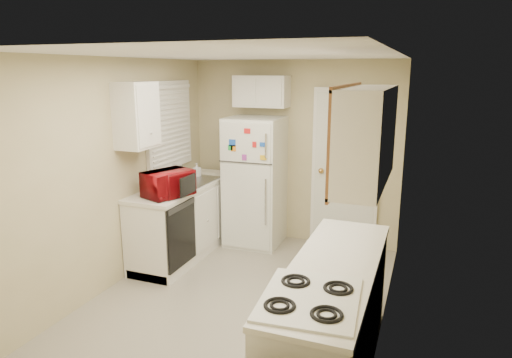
% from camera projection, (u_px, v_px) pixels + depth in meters
% --- Properties ---
extents(floor, '(3.80, 3.80, 0.00)m').
position_uv_depth(floor, '(238.00, 300.00, 4.61)').
color(floor, '#A8A190').
rests_on(floor, ground).
extents(ceiling, '(3.80, 3.80, 0.00)m').
position_uv_depth(ceiling, '(236.00, 55.00, 4.06)').
color(ceiling, white).
rests_on(ceiling, floor).
extents(wall_left, '(3.80, 3.80, 0.00)m').
position_uv_depth(wall_left, '(116.00, 174.00, 4.82)').
color(wall_left, tan).
rests_on(wall_left, floor).
extents(wall_right, '(3.80, 3.80, 0.00)m').
position_uv_depth(wall_right, '(390.00, 200.00, 3.85)').
color(wall_right, tan).
rests_on(wall_right, floor).
extents(wall_back, '(2.80, 2.80, 0.00)m').
position_uv_depth(wall_back, '(293.00, 152.00, 6.06)').
color(wall_back, tan).
rests_on(wall_back, floor).
extents(wall_front, '(2.80, 2.80, 0.00)m').
position_uv_depth(wall_front, '(107.00, 262.00, 2.61)').
color(wall_front, tan).
rests_on(wall_front, floor).
extents(left_counter, '(0.60, 1.80, 0.90)m').
position_uv_depth(left_counter, '(185.00, 219.00, 5.71)').
color(left_counter, silver).
rests_on(left_counter, floor).
extents(dishwasher, '(0.03, 0.58, 0.72)m').
position_uv_depth(dishwasher, '(181.00, 235.00, 5.05)').
color(dishwasher, black).
rests_on(dishwasher, floor).
extents(sink, '(0.54, 0.74, 0.16)m').
position_uv_depth(sink, '(190.00, 185.00, 5.75)').
color(sink, gray).
rests_on(sink, left_counter).
extents(microwave, '(0.59, 0.46, 0.34)m').
position_uv_depth(microwave, '(168.00, 183.00, 5.04)').
color(microwave, maroon).
rests_on(microwave, left_counter).
extents(soap_bottle, '(0.09, 0.09, 0.18)m').
position_uv_depth(soap_bottle, '(197.00, 169.00, 5.99)').
color(soap_bottle, silver).
rests_on(soap_bottle, left_counter).
extents(window_blinds, '(0.10, 0.98, 1.08)m').
position_uv_depth(window_blinds, '(170.00, 125.00, 5.67)').
color(window_blinds, silver).
rests_on(window_blinds, wall_left).
extents(upper_cabinet_left, '(0.30, 0.45, 0.70)m').
position_uv_depth(upper_cabinet_left, '(137.00, 115.00, 4.83)').
color(upper_cabinet_left, silver).
rests_on(upper_cabinet_left, wall_left).
extents(refrigerator, '(0.71, 0.69, 1.68)m').
position_uv_depth(refrigerator, '(255.00, 182.00, 5.98)').
color(refrigerator, silver).
rests_on(refrigerator, floor).
extents(cabinet_over_fridge, '(0.70, 0.30, 0.40)m').
position_uv_depth(cabinet_over_fridge, '(262.00, 91.00, 5.88)').
color(cabinet_over_fridge, silver).
rests_on(cabinet_over_fridge, wall_back).
extents(interior_door, '(0.86, 0.06, 2.08)m').
position_uv_depth(interior_door, '(345.00, 170.00, 5.82)').
color(interior_door, silver).
rests_on(interior_door, floor).
extents(right_counter, '(0.60, 2.00, 0.90)m').
position_uv_depth(right_counter, '(331.00, 320.00, 3.40)').
color(right_counter, silver).
rests_on(right_counter, floor).
extents(upper_cabinet_right, '(0.30, 1.20, 0.70)m').
position_uv_depth(upper_cabinet_right, '(368.00, 136.00, 3.31)').
color(upper_cabinet_right, silver).
rests_on(upper_cabinet_right, wall_right).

